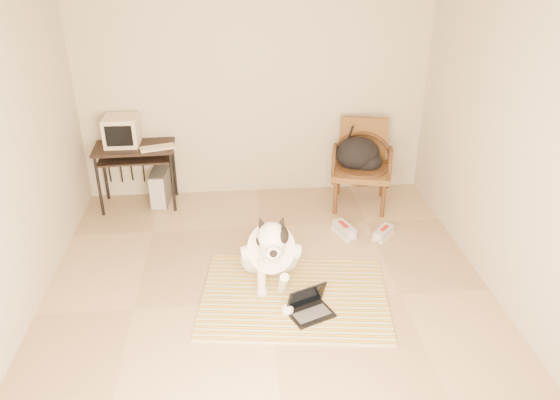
{
  "coord_description": "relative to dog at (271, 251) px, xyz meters",
  "views": [
    {
      "loc": [
        -0.25,
        -3.84,
        2.98
      ],
      "look_at": [
        0.13,
        0.43,
        0.78
      ],
      "focal_mm": 35.0,
      "sensor_mm": 36.0,
      "label": 1
    }
  ],
  "objects": [
    {
      "name": "dog",
      "position": [
        0.0,
        0.0,
        0.0
      ],
      "size": [
        0.55,
        1.15,
        0.83
      ],
      "color": "white",
      "rests_on": "rug"
    },
    {
      "name": "crt_monitor",
      "position": [
        -1.53,
        1.73,
        0.57
      ],
      "size": [
        0.37,
        0.36,
        0.33
      ],
      "color": "beige",
      "rests_on": "computer_desk"
    },
    {
      "name": "computer_desk",
      "position": [
        -1.41,
        1.66,
        0.3
      ],
      "size": [
        0.9,
        0.53,
        0.74
      ],
      "color": "black",
      "rests_on": "floor"
    },
    {
      "name": "pc_tower",
      "position": [
        -1.17,
        1.71,
        -0.13
      ],
      "size": [
        0.21,
        0.44,
        0.4
      ],
      "color": "#454547",
      "rests_on": "floor"
    },
    {
      "name": "sneaker_left",
      "position": [
        0.84,
        0.78,
        -0.28
      ],
      "size": [
        0.23,
        0.35,
        0.11
      ],
      "color": "silver",
      "rests_on": "floor"
    },
    {
      "name": "floor",
      "position": [
        -0.03,
        -0.31,
        -0.33
      ],
      "size": [
        4.5,
        4.5,
        0.0
      ],
      "primitive_type": "plane",
      "color": "tan",
      "rests_on": "ground"
    },
    {
      "name": "wall_back",
      "position": [
        -0.03,
        1.94,
        1.02
      ],
      "size": [
        4.5,
        0.0,
        4.5
      ],
      "primitive_type": "plane",
      "rotation": [
        1.57,
        0.0,
        0.0
      ],
      "color": "#BCB29A",
      "rests_on": "floor"
    },
    {
      "name": "wall_right",
      "position": [
        1.97,
        -0.31,
        1.02
      ],
      "size": [
        0.0,
        4.5,
        4.5
      ],
      "primitive_type": "plane",
      "rotation": [
        1.57,
        0.0,
        -1.57
      ],
      "color": "#BCB29A",
      "rests_on": "floor"
    },
    {
      "name": "desk_keyboard",
      "position": [
        -1.13,
        1.56,
        0.42
      ],
      "size": [
        0.4,
        0.24,
        0.02
      ],
      "primitive_type": "cube",
      "rotation": [
        0.0,
        0.0,
        0.3
      ],
      "color": "beige",
      "rests_on": "computer_desk"
    },
    {
      "name": "wall_front",
      "position": [
        -0.03,
        -2.56,
        1.02
      ],
      "size": [
        4.5,
        0.0,
        4.5
      ],
      "primitive_type": "plane",
      "rotation": [
        -1.57,
        0.0,
        0.0
      ],
      "color": "#BCB29A",
      "rests_on": "floor"
    },
    {
      "name": "sneaker_right",
      "position": [
        1.24,
        0.69,
        -0.29
      ],
      "size": [
        0.28,
        0.29,
        0.1
      ],
      "color": "silver",
      "rests_on": "floor"
    },
    {
      "name": "laptop",
      "position": [
        0.29,
        -0.51,
        -0.25
      ],
      "size": [
        0.43,
        0.37,
        0.25
      ],
      "color": "black",
      "rests_on": "rug"
    },
    {
      "name": "backpack",
      "position": [
        1.12,
        1.46,
        0.29
      ],
      "size": [
        0.53,
        0.42,
        0.38
      ],
      "color": "black",
      "rests_on": "rattan_chair"
    },
    {
      "name": "rattan_chair",
      "position": [
        1.16,
        1.5,
        0.16
      ],
      "size": [
        0.77,
        0.75,
        0.97
      ],
      "color": "brown",
      "rests_on": "floor"
    },
    {
      "name": "rug",
      "position": [
        0.19,
        -0.25,
        -0.32
      ],
      "size": [
        1.77,
        1.44,
        0.02
      ],
      "color": "gold",
      "rests_on": "floor"
    }
  ]
}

